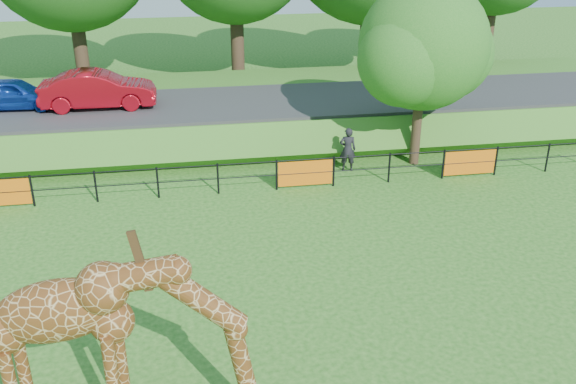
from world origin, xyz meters
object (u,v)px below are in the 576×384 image
object	(u,v)px
car_blue	(13,94)
car_red	(98,90)
giraffe	(123,347)
visitor	(348,149)
tree_east	(426,50)

from	to	relation	value
car_blue	car_red	size ratio (longest dim) A/B	0.80
car_blue	giraffe	bearing A→B (deg)	-158.69
car_blue	car_red	bearing A→B (deg)	-93.49
car_blue	car_red	world-z (taller)	car_red
giraffe	car_blue	distance (m)	17.72
giraffe	car_blue	world-z (taller)	giraffe
giraffe	car_red	world-z (taller)	giraffe
visitor	car_blue	bearing A→B (deg)	-11.12
car_red	visitor	distance (m)	10.43
car_blue	visitor	xyz separation A→B (m)	(12.53, -5.19, -1.22)
giraffe	car_red	xyz separation A→B (m)	(-2.04, 16.46, 0.32)
car_red	tree_east	bearing A→B (deg)	-110.31
car_red	visitor	size ratio (longest dim) A/B	2.77
car_red	car_blue	bearing A→B (deg)	83.16
car_blue	tree_east	world-z (taller)	tree_east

